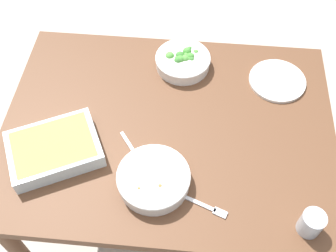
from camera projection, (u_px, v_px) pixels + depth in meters
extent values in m
plane|color=#B2A899|center=(168.00, 210.00, 2.09)|extent=(6.00, 6.00, 0.00)
cube|color=brown|center=(168.00, 129.00, 1.51)|extent=(1.20, 0.90, 0.04)
cylinder|color=brown|center=(286.00, 116.00, 2.00)|extent=(0.06, 0.06, 0.70)
cylinder|color=brown|center=(68.00, 100.00, 2.06)|extent=(0.06, 0.06, 0.70)
cylinder|color=silver|center=(154.00, 179.00, 1.33)|extent=(0.23, 0.23, 0.05)
torus|color=silver|center=(153.00, 176.00, 1.31)|extent=(0.24, 0.24, 0.01)
cylinder|color=olive|center=(154.00, 179.00, 1.33)|extent=(0.19, 0.19, 0.03)
sphere|color=silver|center=(147.00, 179.00, 1.31)|extent=(0.02, 0.02, 0.02)
sphere|color=olive|center=(139.00, 189.00, 1.29)|extent=(0.02, 0.02, 0.02)
sphere|color=olive|center=(161.00, 187.00, 1.30)|extent=(0.02, 0.02, 0.02)
cylinder|color=silver|center=(183.00, 62.00, 1.64)|extent=(0.21, 0.21, 0.05)
torus|color=silver|center=(183.00, 58.00, 1.62)|extent=(0.22, 0.22, 0.01)
cylinder|color=#8CB272|center=(183.00, 61.00, 1.64)|extent=(0.17, 0.17, 0.02)
sphere|color=#478C38|center=(186.00, 52.00, 1.64)|extent=(0.03, 0.03, 0.03)
sphere|color=#3D7A33|center=(178.00, 61.00, 1.61)|extent=(0.03, 0.03, 0.03)
sphere|color=#569E42|center=(178.00, 59.00, 1.62)|extent=(0.02, 0.02, 0.02)
sphere|color=#569E42|center=(186.00, 55.00, 1.63)|extent=(0.02, 0.02, 0.02)
sphere|color=#3D7A33|center=(192.00, 60.00, 1.62)|extent=(0.02, 0.02, 0.02)
sphere|color=#569E42|center=(170.00, 56.00, 1.63)|extent=(0.04, 0.04, 0.04)
sphere|color=#569E42|center=(185.00, 59.00, 1.62)|extent=(0.03, 0.03, 0.03)
sphere|color=#478C38|center=(180.00, 60.00, 1.62)|extent=(0.03, 0.03, 0.03)
sphere|color=#3D7A33|center=(180.00, 56.00, 1.63)|extent=(0.04, 0.04, 0.04)
sphere|color=#3D7A33|center=(190.00, 49.00, 1.66)|extent=(0.02, 0.02, 0.02)
sphere|color=#478C38|center=(187.00, 52.00, 1.64)|extent=(0.04, 0.04, 0.04)
sphere|color=#478C38|center=(191.00, 57.00, 1.63)|extent=(0.03, 0.03, 0.03)
sphere|color=#569E42|center=(188.00, 59.00, 1.62)|extent=(0.02, 0.02, 0.02)
sphere|color=#569E42|center=(196.00, 52.00, 1.64)|extent=(0.02, 0.02, 0.02)
cube|color=silver|center=(54.00, 149.00, 1.40)|extent=(0.37, 0.33, 0.06)
cube|color=#DBAD56|center=(54.00, 147.00, 1.39)|extent=(0.32, 0.29, 0.04)
cylinder|color=#B2BCC6|center=(311.00, 223.00, 1.23)|extent=(0.07, 0.07, 0.08)
cylinder|color=black|center=(310.00, 225.00, 1.24)|extent=(0.06, 0.06, 0.05)
cylinder|color=silver|center=(277.00, 81.00, 1.61)|extent=(0.22, 0.22, 0.01)
cube|color=silver|center=(131.00, 147.00, 1.44)|extent=(0.09, 0.12, 0.01)
ellipsoid|color=silver|center=(142.00, 164.00, 1.39)|extent=(0.04, 0.05, 0.01)
cube|color=silver|center=(183.00, 66.00, 1.66)|extent=(0.05, 0.14, 0.01)
ellipsoid|color=silver|center=(176.00, 80.00, 1.61)|extent=(0.03, 0.05, 0.01)
cube|color=silver|center=(195.00, 202.00, 1.31)|extent=(0.13, 0.06, 0.01)
cube|color=silver|center=(220.00, 213.00, 1.29)|extent=(0.05, 0.04, 0.01)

